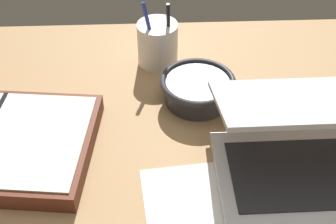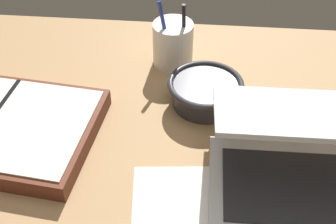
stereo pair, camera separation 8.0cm
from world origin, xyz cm
name	(u,v)px [view 1 (the left image)]	position (x,y,z in cm)	size (l,w,h in cm)	color
desk_top	(181,182)	(0.00, 0.00, 1.00)	(140.00, 100.00, 2.00)	tan
laptop	(325,150)	(23.74, 1.06, 6.73)	(35.97, 27.80, 15.57)	silver
bowl	(197,89)	(4.49, 20.11, 5.00)	(14.84, 14.84, 5.37)	#2D2D33
pen_cup	(158,44)	(-2.91, 33.42, 6.87)	(8.61, 8.61, 15.30)	white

